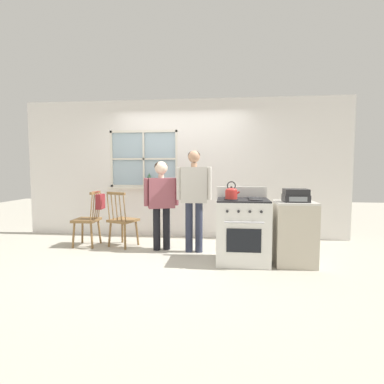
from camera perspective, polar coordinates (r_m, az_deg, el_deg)
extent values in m
plane|color=#B2AD9E|center=(4.74, -4.18, -12.20)|extent=(16.00, 16.00, 0.00)
cube|color=white|center=(6.66, -22.16, 4.09)|extent=(1.74, 0.06, 2.70)
cube|color=white|center=(5.91, 13.30, 4.29)|extent=(3.29, 0.06, 2.70)
cube|color=white|center=(6.14, -9.02, -3.65)|extent=(1.37, 0.06, 0.99)
cube|color=white|center=(6.17, -9.25, 14.21)|extent=(1.37, 0.06, 0.59)
cube|color=silver|center=(6.02, -9.28, 0.77)|extent=(1.43, 0.10, 0.03)
cube|color=#9EB7C6|center=(6.09, -9.12, 6.24)|extent=(1.31, 0.01, 1.06)
cube|color=silver|center=(6.06, -9.20, 6.25)|extent=(0.04, 0.02, 1.12)
cube|color=silver|center=(6.06, -9.20, 6.25)|extent=(1.37, 0.02, 0.04)
cube|color=silver|center=(6.27, -15.09, 6.09)|extent=(0.04, 0.03, 1.12)
cube|color=silver|center=(5.92, -2.96, 6.34)|extent=(0.04, 0.03, 1.12)
cube|color=silver|center=(6.10, -9.26, 11.34)|extent=(1.37, 0.03, 0.04)
cube|color=silver|center=(6.07, -9.13, 1.13)|extent=(1.37, 0.03, 0.04)
cube|color=olive|center=(5.60, -19.46, -5.05)|extent=(0.41, 0.43, 0.04)
cylinder|color=olive|center=(5.86, -20.15, -7.03)|extent=(0.07, 0.07, 0.44)
cylinder|color=olive|center=(5.56, -21.63, -7.69)|extent=(0.07, 0.07, 0.44)
cylinder|color=olive|center=(5.74, -17.22, -7.20)|extent=(0.07, 0.07, 0.44)
cylinder|color=olive|center=(5.43, -18.57, -7.90)|extent=(0.07, 0.07, 0.44)
cylinder|color=olive|center=(5.66, -17.21, -2.49)|extent=(0.07, 0.02, 0.47)
cylinder|color=olive|center=(5.58, -17.55, -2.60)|extent=(0.07, 0.02, 0.47)
cylinder|color=olive|center=(5.50, -17.91, -2.71)|extent=(0.07, 0.02, 0.47)
cylinder|color=olive|center=(5.42, -18.27, -2.83)|extent=(0.07, 0.02, 0.47)
cylinder|color=olive|center=(5.33, -18.65, -2.95)|extent=(0.07, 0.02, 0.47)
cube|color=olive|center=(5.47, -17.97, -0.12)|extent=(0.05, 0.38, 0.04)
cube|color=olive|center=(5.39, -12.94, -5.28)|extent=(0.54, 0.53, 0.04)
cylinder|color=olive|center=(5.45, -10.42, -7.69)|extent=(0.09, 0.06, 0.44)
cylinder|color=olive|center=(5.66, -13.13, -7.27)|extent=(0.06, 0.09, 0.44)
cylinder|color=olive|center=(5.21, -12.64, -8.30)|extent=(0.06, 0.09, 0.44)
cylinder|color=olive|center=(5.43, -15.38, -7.82)|extent=(0.09, 0.06, 0.44)
cylinder|color=olive|center=(5.11, -12.73, -3.15)|extent=(0.04, 0.07, 0.47)
cylinder|color=olive|center=(5.17, -13.48, -3.07)|extent=(0.04, 0.07, 0.47)
cylinder|color=olive|center=(5.23, -14.22, -3.00)|extent=(0.04, 0.07, 0.47)
cylinder|color=olive|center=(5.29, -14.94, -2.93)|extent=(0.04, 0.07, 0.47)
cylinder|color=olive|center=(5.35, -15.64, -2.86)|extent=(0.04, 0.07, 0.47)
cube|color=olive|center=(5.20, -14.27, -0.27)|extent=(0.37, 0.18, 0.04)
cylinder|color=black|center=(5.06, -6.73, -7.02)|extent=(0.12, 0.12, 0.71)
cylinder|color=black|center=(5.08, -4.88, -6.95)|extent=(0.12, 0.12, 0.71)
cube|color=#934C56|center=(4.99, -5.86, -0.19)|extent=(0.47, 0.34, 0.50)
cylinder|color=#934C56|center=(4.94, -8.72, -0.03)|extent=(0.11, 0.13, 0.46)
cylinder|color=#934C56|center=(5.01, -2.98, 0.08)|extent=(0.11, 0.13, 0.46)
cylinder|color=beige|center=(4.97, -5.89, 3.01)|extent=(0.10, 0.10, 0.06)
sphere|color=beige|center=(4.97, -5.90, 4.59)|extent=(0.21, 0.21, 0.21)
ellipsoid|color=#332319|center=(4.98, -5.93, 4.81)|extent=(0.22, 0.22, 0.18)
cylinder|color=#2D3347|center=(4.90, -0.57, -6.73)|extent=(0.12, 0.12, 0.81)
cylinder|color=#2D3347|center=(4.90, 1.32, -6.74)|extent=(0.12, 0.12, 0.81)
cube|color=beige|center=(4.81, 0.38, 1.38)|extent=(0.43, 0.24, 0.57)
cylinder|color=beige|center=(4.81, -2.57, 1.64)|extent=(0.08, 0.12, 0.53)
cylinder|color=beige|center=(4.79, 3.33, 1.63)|extent=(0.08, 0.12, 0.53)
cylinder|color=tan|center=(4.80, 0.38, 5.19)|extent=(0.10, 0.10, 0.07)
sphere|color=tan|center=(4.81, 0.38, 6.76)|extent=(0.19, 0.19, 0.19)
ellipsoid|color=black|center=(4.82, 0.39, 6.95)|extent=(0.20, 0.20, 0.16)
cube|color=white|center=(4.43, 9.57, -7.45)|extent=(0.75, 0.64, 0.90)
cube|color=black|center=(4.36, 9.65, -1.50)|extent=(0.73, 0.61, 0.02)
cylinder|color=#2D2D30|center=(4.22, 7.48, -1.42)|extent=(0.20, 0.20, 0.02)
cylinder|color=#2D2D30|center=(4.25, 12.02, -1.45)|extent=(0.20, 0.20, 0.02)
cylinder|color=#2D2D30|center=(4.48, 7.40, -1.08)|extent=(0.20, 0.20, 0.02)
cylinder|color=#2D2D30|center=(4.50, 11.69, -1.11)|extent=(0.20, 0.20, 0.02)
cube|color=white|center=(4.64, 9.45, 0.01)|extent=(0.75, 0.06, 0.16)
cube|color=black|center=(4.13, 9.83, -9.12)|extent=(0.46, 0.01, 0.32)
cylinder|color=silver|center=(4.06, 9.89, -5.73)|extent=(0.52, 0.02, 0.02)
cylinder|color=#232326|center=(4.04, 6.73, -3.67)|extent=(0.04, 0.02, 0.04)
cylinder|color=#232326|center=(4.04, 8.85, -3.68)|extent=(0.04, 0.02, 0.04)
cylinder|color=#232326|center=(4.05, 10.97, -3.69)|extent=(0.04, 0.02, 0.04)
cylinder|color=#232326|center=(4.07, 13.07, -3.69)|extent=(0.04, 0.02, 0.04)
cylinder|color=red|center=(4.22, 7.49, -0.49)|extent=(0.17, 0.17, 0.12)
ellipsoid|color=red|center=(4.21, 7.50, 0.32)|extent=(0.16, 0.16, 0.07)
sphere|color=black|center=(4.21, 7.50, 0.93)|extent=(0.03, 0.03, 0.03)
cylinder|color=red|center=(4.22, 8.59, -0.26)|extent=(0.08, 0.03, 0.07)
torus|color=black|center=(4.21, 7.51, 1.21)|extent=(0.12, 0.01, 0.12)
cylinder|color=#935B3D|center=(5.97, -8.19, 1.47)|extent=(0.15, 0.15, 0.12)
cylinder|color=#33261C|center=(5.97, -8.20, 1.97)|extent=(0.14, 0.14, 0.01)
cone|color=#286033|center=(5.97, -7.99, 2.89)|extent=(0.06, 0.05, 0.18)
cone|color=#286033|center=(5.99, -8.12, 2.41)|extent=(0.04, 0.05, 0.08)
cone|color=#286033|center=(5.98, -8.35, 2.79)|extent=(0.07, 0.06, 0.16)
cone|color=#286033|center=(5.96, -8.43, 2.72)|extent=(0.05, 0.04, 0.15)
cone|color=#286033|center=(5.95, -8.28, 2.42)|extent=(0.04, 0.05, 0.09)
cone|color=#286033|center=(5.95, -8.07, 2.91)|extent=(0.08, 0.07, 0.19)
cube|color=maroon|center=(5.45, -17.06, -1.75)|extent=(0.10, 0.22, 0.26)
torus|color=maroon|center=(5.47, -17.88, 0.04)|extent=(0.13, 0.13, 0.01)
cube|color=beige|center=(4.51, 18.92, -7.63)|extent=(0.55, 0.50, 0.87)
cube|color=beige|center=(4.44, 19.07, -1.93)|extent=(0.55, 0.50, 0.03)
cube|color=#232326|center=(4.41, 19.15, -1.12)|extent=(0.34, 0.28, 0.10)
cube|color=#232326|center=(4.40, 19.18, 0.04)|extent=(0.32, 0.27, 0.08)
cube|color=gray|center=(4.27, 19.58, -1.31)|extent=(0.24, 0.01, 0.06)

